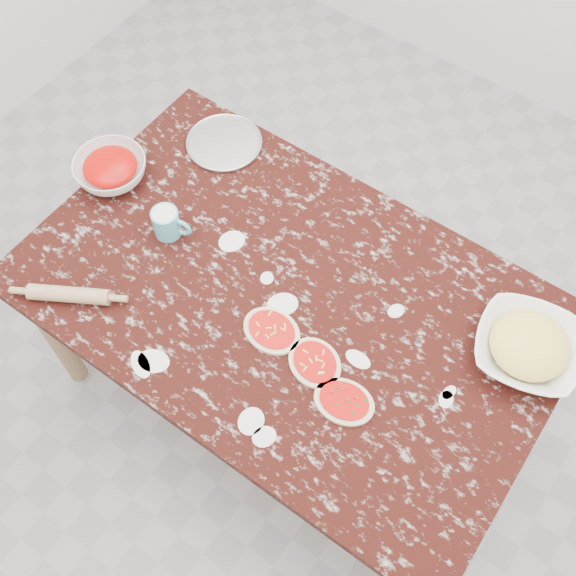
% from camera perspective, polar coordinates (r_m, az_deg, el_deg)
% --- Properties ---
extents(ground, '(4.00, 4.00, 0.00)m').
position_cam_1_polar(ground, '(2.77, 0.00, -8.43)').
color(ground, gray).
extents(worktable, '(1.60, 1.00, 0.75)m').
position_cam_1_polar(worktable, '(2.16, 0.00, -1.78)').
color(worktable, black).
rests_on(worktable, ground).
extents(pizza_tray, '(0.29, 0.29, 0.01)m').
position_cam_1_polar(pizza_tray, '(2.45, -5.23, 11.68)').
color(pizza_tray, '#B2B2B7').
rests_on(pizza_tray, worktable).
extents(sauce_bowl, '(0.28, 0.28, 0.07)m').
position_cam_1_polar(sauce_bowl, '(2.40, -14.25, 9.34)').
color(sauce_bowl, white).
rests_on(sauce_bowl, worktable).
extents(cheese_bowl, '(0.36, 0.36, 0.07)m').
position_cam_1_polar(cheese_bowl, '(2.08, 18.95, -4.67)').
color(cheese_bowl, white).
rests_on(cheese_bowl, worktable).
extents(flour_mug, '(0.13, 0.09, 0.10)m').
position_cam_1_polar(flour_mug, '(2.21, -9.81, 5.27)').
color(flour_mug, '#51B1C5').
rests_on(flour_mug, worktable).
extents(pizza_left, '(0.18, 0.14, 0.02)m').
position_cam_1_polar(pizza_left, '(2.03, -1.34, -3.50)').
color(pizza_left, beige).
rests_on(pizza_left, worktable).
extents(pizza_mid, '(0.20, 0.18, 0.02)m').
position_cam_1_polar(pizza_mid, '(1.98, 2.20, -6.12)').
color(pizza_mid, beige).
rests_on(pizza_mid, worktable).
extents(pizza_right, '(0.19, 0.16, 0.02)m').
position_cam_1_polar(pizza_right, '(1.94, 4.59, -9.23)').
color(pizza_right, beige).
rests_on(pizza_right, worktable).
extents(rolling_pin, '(0.23, 0.16, 0.05)m').
position_cam_1_polar(rolling_pin, '(2.17, -17.47, -0.51)').
color(rolling_pin, tan).
rests_on(rolling_pin, worktable).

